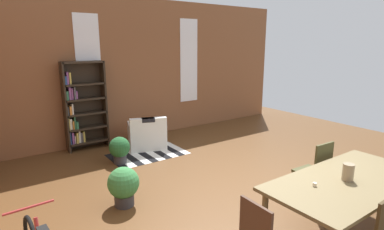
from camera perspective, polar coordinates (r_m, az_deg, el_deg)
name	(u,v)px	position (r m, az deg, el deg)	size (l,w,h in m)	color
ground_plane	(266,197)	(5.06, 13.50, -14.58)	(10.62, 10.62, 0.00)	brown
back_wall_brick	(143,69)	(7.87, -9.12, 8.35)	(8.73, 0.12, 3.39)	brown
window_pane_0	(89,65)	(7.30, -18.60, 8.83)	(0.55, 0.02, 2.20)	white
window_pane_1	(189,61)	(8.48, -0.59, 9.99)	(0.55, 0.02, 2.20)	white
dining_table	(348,185)	(4.15, 27.00, -11.50)	(2.15, 1.01, 0.77)	brown
vase_on_table	(348,172)	(4.04, 26.97, -9.41)	(0.13, 0.13, 0.20)	#998466
tealight_candle_0	(315,184)	(3.76, 21.81, -11.88)	(0.04, 0.04, 0.04)	silver
dining_chair_far_right	(316,170)	(4.93, 21.96, -9.42)	(0.42, 0.42, 0.95)	#424123
bookshelf_tall	(82,107)	(7.19, -19.69, 1.36)	(0.90, 0.29, 1.96)	#2D2319
armchair_white	(147,135)	(7.10, -8.36, -3.77)	(1.01, 1.01, 0.75)	white
potted_plant_by_shelf	(124,185)	(4.67, -12.59, -12.53)	(0.46, 0.46, 0.59)	#333338
potted_plant_corner	(120,149)	(6.26, -13.29, -6.12)	(0.41, 0.41, 0.54)	#333338
striped_rug	(148,154)	(6.73, -8.16, -7.18)	(1.59, 0.98, 0.01)	black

